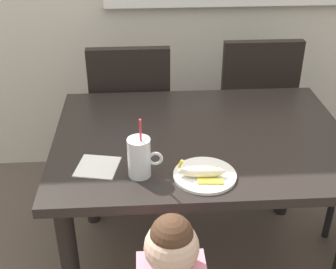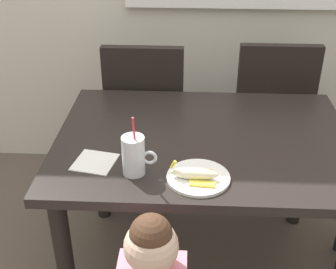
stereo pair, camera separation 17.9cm
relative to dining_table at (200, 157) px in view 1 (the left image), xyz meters
name	(u,v)px [view 1 (the left image)]	position (x,y,z in m)	size (l,w,h in m)	color
ground_plane	(196,263)	(0.00, 0.00, -0.64)	(24.00, 24.00, 0.00)	brown
dining_table	(200,157)	(0.00, 0.00, 0.00)	(1.24, 0.90, 0.75)	black
dining_chair_left	(131,113)	(-0.31, 0.63, -0.10)	(0.44, 0.45, 0.96)	black
dining_chair_right	(252,104)	(0.39, 0.69, -0.10)	(0.44, 0.44, 0.96)	black
milk_cup	(140,159)	(-0.26, -0.27, 0.18)	(0.13, 0.08, 0.25)	silver
snack_plate	(205,175)	(-0.03, -0.30, 0.11)	(0.23, 0.23, 0.01)	white
peeled_banana	(202,172)	(-0.04, -0.32, 0.14)	(0.17, 0.11, 0.07)	#F4EAC6
paper_napkin	(98,167)	(-0.42, -0.21, 0.11)	(0.15, 0.15, 0.00)	white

